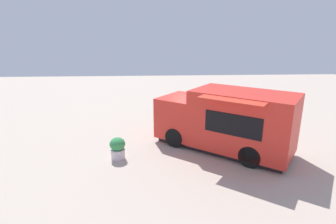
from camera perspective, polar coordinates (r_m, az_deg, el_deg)
name	(u,v)px	position (r m, az deg, el deg)	size (l,w,h in m)	color
ground_plane	(202,139)	(12.20, 7.35, -5.88)	(40.00, 40.00, 0.00)	#BEAC9B
food_truck	(226,122)	(10.94, 12.38, -2.07)	(5.65, 5.03, 2.51)	red
person_customer	(171,113)	(14.86, 0.61, -0.24)	(0.63, 0.82, 0.88)	#363960
planter_flowering_near	(159,107)	(15.92, -1.97, 1.04)	(0.63, 0.63, 0.75)	tan
planter_flowering_far	(118,148)	(10.31, -10.85, -7.62)	(0.59, 0.59, 0.85)	silver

